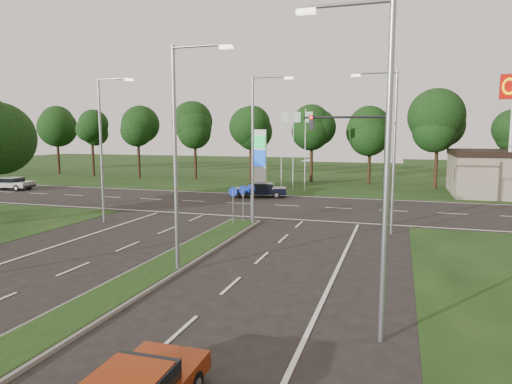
% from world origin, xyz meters
% --- Properties ---
extents(ground, '(160.00, 160.00, 0.00)m').
position_xyz_m(ground, '(0.00, 0.00, 0.00)').
color(ground, black).
rests_on(ground, ground).
extents(verge_far, '(160.00, 50.00, 0.02)m').
position_xyz_m(verge_far, '(0.00, 55.00, 0.00)').
color(verge_far, black).
rests_on(verge_far, ground).
extents(cross_road, '(160.00, 12.00, 0.02)m').
position_xyz_m(cross_road, '(0.00, 24.00, 0.00)').
color(cross_road, black).
rests_on(cross_road, ground).
extents(median_kerb, '(2.00, 26.00, 0.12)m').
position_xyz_m(median_kerb, '(0.00, 4.00, 0.06)').
color(median_kerb, slate).
rests_on(median_kerb, ground).
extents(streetlight_median_near, '(2.53, 0.22, 9.00)m').
position_xyz_m(streetlight_median_near, '(1.00, 6.00, 5.08)').
color(streetlight_median_near, gray).
rests_on(streetlight_median_near, ground).
extents(streetlight_median_far, '(2.53, 0.22, 9.00)m').
position_xyz_m(streetlight_median_far, '(1.00, 16.00, 5.08)').
color(streetlight_median_far, gray).
rests_on(streetlight_median_far, ground).
extents(streetlight_left_far, '(2.53, 0.22, 9.00)m').
position_xyz_m(streetlight_left_far, '(-8.30, 14.00, 5.08)').
color(streetlight_left_far, gray).
rests_on(streetlight_left_far, ground).
extents(streetlight_right_far, '(2.53, 0.22, 9.00)m').
position_xyz_m(streetlight_right_far, '(8.80, 16.00, 5.08)').
color(streetlight_right_far, gray).
rests_on(streetlight_right_far, ground).
extents(streetlight_right_near, '(2.53, 0.22, 9.00)m').
position_xyz_m(streetlight_right_near, '(8.80, 2.00, 5.08)').
color(streetlight_right_near, gray).
rests_on(streetlight_right_near, ground).
extents(traffic_signal, '(5.10, 0.42, 7.00)m').
position_xyz_m(traffic_signal, '(7.19, 18.00, 4.65)').
color(traffic_signal, black).
rests_on(traffic_signal, ground).
extents(median_signs, '(1.16, 1.76, 2.38)m').
position_xyz_m(median_signs, '(0.00, 16.40, 1.71)').
color(median_signs, gray).
rests_on(median_signs, ground).
extents(gas_pylon, '(5.80, 1.26, 8.00)m').
position_xyz_m(gas_pylon, '(-3.79, 33.05, 3.20)').
color(gas_pylon, silver).
rests_on(gas_pylon, ground).
extents(treeline_far, '(6.00, 6.00, 9.90)m').
position_xyz_m(treeline_far, '(0.10, 39.93, 6.83)').
color(treeline_far, black).
rests_on(treeline_far, ground).
extents(navy_sedan, '(4.90, 2.95, 1.26)m').
position_xyz_m(navy_sedan, '(-2.37, 28.01, 0.68)').
color(navy_sedan, black).
rests_on(navy_sedan, ground).
extents(far_car_a, '(4.47, 2.24, 1.24)m').
position_xyz_m(far_car_a, '(-27.74, 25.51, 0.67)').
color(far_car_a, '#AFAFAF').
rests_on(far_car_a, ground).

